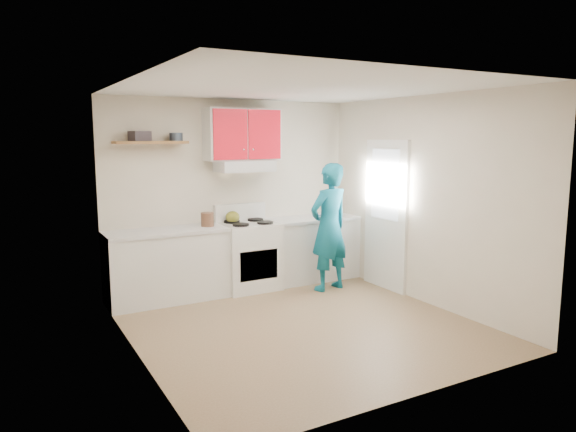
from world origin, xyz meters
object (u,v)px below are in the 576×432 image
crock (207,220)px  person (329,227)px  tin (176,137)px  stove (249,256)px  kettle (233,217)px

crock → person: person is taller
crock → person: 1.64m
crock → person: size_ratio=0.12×
tin → stove: bearing=-10.7°
stove → kettle: 0.58m
kettle → crock: bearing=-179.3°
crock → kettle: bearing=13.2°
crock → tin: bearing=156.1°
tin → kettle: bearing=-4.4°
person → crock: bearing=-31.9°
kettle → person: size_ratio=0.11×
stove → person: person is taller
kettle → person: bearing=-43.9°
tin → person: bearing=-21.7°
crock → person: bearing=-21.3°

